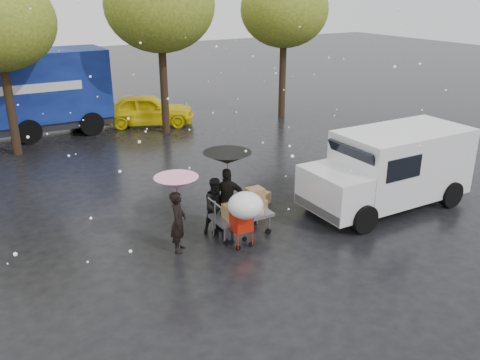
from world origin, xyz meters
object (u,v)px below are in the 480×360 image
blue_truck (11,96)px  vendor_cart (244,208)px  shopping_cart (245,208)px  yellow_taxi (147,110)px  person_black (228,199)px  white_van (391,167)px  person_pink (178,222)px

blue_truck → vendor_cart: bearing=-73.0°
shopping_cart → yellow_taxi: (2.07, 12.28, -0.35)m
shopping_cart → blue_truck: 13.48m
vendor_cart → shopping_cart: (-0.38, -0.65, 0.34)m
vendor_cart → person_black: bearing=114.5°
white_van → blue_truck: size_ratio=0.59×
person_pink → vendor_cart: 1.78m
blue_truck → yellow_taxi: (5.47, -0.74, -1.04)m
person_pink → vendor_cart: bearing=-57.4°
person_black → blue_truck: 12.44m
person_black → yellow_taxi: 11.31m
white_van → yellow_taxi: (-2.82, 12.10, -0.45)m
person_pink → vendor_cart: size_ratio=1.00×
shopping_cart → white_van: size_ratio=0.30×
vendor_cart → shopping_cart: bearing=-119.9°
blue_truck → shopping_cart: bearing=-75.4°
person_black → person_pink: bearing=36.3°
blue_truck → yellow_taxi: size_ratio=1.98×
person_black → shopping_cart: (-0.16, -1.13, 0.23)m
vendor_cart → white_van: white_van is taller
white_van → blue_truck: bearing=122.9°
person_pink → shopping_cart: (1.41, -0.70, 0.31)m
person_black → white_van: white_van is taller
vendor_cart → yellow_taxi: size_ratio=0.36×
person_pink → person_black: (1.56, 0.43, 0.08)m
shopping_cart → blue_truck: blue_truck is taller
yellow_taxi → white_van: bearing=-143.6°
white_van → person_pink: bearing=175.3°
person_pink → yellow_taxi: (3.48, 11.58, -0.04)m
blue_truck → yellow_taxi: bearing=-7.7°
person_black → vendor_cart: 0.54m
white_van → yellow_taxi: size_ratio=1.17×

